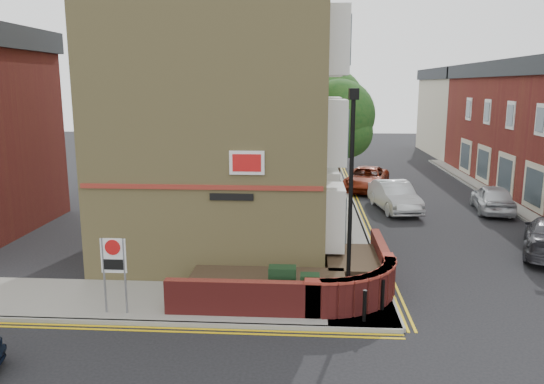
{
  "coord_description": "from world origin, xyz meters",
  "views": [
    {
      "loc": [
        0.36,
        -13.34,
        6.51
      ],
      "look_at": [
        -0.78,
        4.0,
        2.99
      ],
      "focal_mm": 35.0,
      "sensor_mm": 36.0,
      "label": 1
    }
  ],
  "objects_px": {
    "lamppost": "(351,200)",
    "zone_sign": "(114,262)",
    "utility_cabinet_large": "(282,286)",
    "silver_car_near": "(394,196)"
  },
  "relations": [
    {
      "from": "zone_sign",
      "to": "lamppost",
      "type": "bearing_deg",
      "value": 6.07
    },
    {
      "from": "zone_sign",
      "to": "utility_cabinet_large",
      "type": "bearing_deg",
      "value": 9.69
    },
    {
      "from": "zone_sign",
      "to": "silver_car_near",
      "type": "distance_m",
      "value": 17.02
    },
    {
      "from": "lamppost",
      "to": "silver_car_near",
      "type": "relative_size",
      "value": 1.36
    },
    {
      "from": "lamppost",
      "to": "utility_cabinet_large",
      "type": "bearing_deg",
      "value": 176.99
    },
    {
      "from": "lamppost",
      "to": "utility_cabinet_large",
      "type": "distance_m",
      "value": 3.24
    },
    {
      "from": "lamppost",
      "to": "silver_car_near",
      "type": "xyz_separation_m",
      "value": [
        3.4,
        13.04,
        -2.58
      ]
    },
    {
      "from": "lamppost",
      "to": "zone_sign",
      "type": "bearing_deg",
      "value": -173.93
    },
    {
      "from": "utility_cabinet_large",
      "to": "lamppost",
      "type": "bearing_deg",
      "value": -3.01
    },
    {
      "from": "utility_cabinet_large",
      "to": "zone_sign",
      "type": "height_order",
      "value": "zone_sign"
    }
  ]
}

